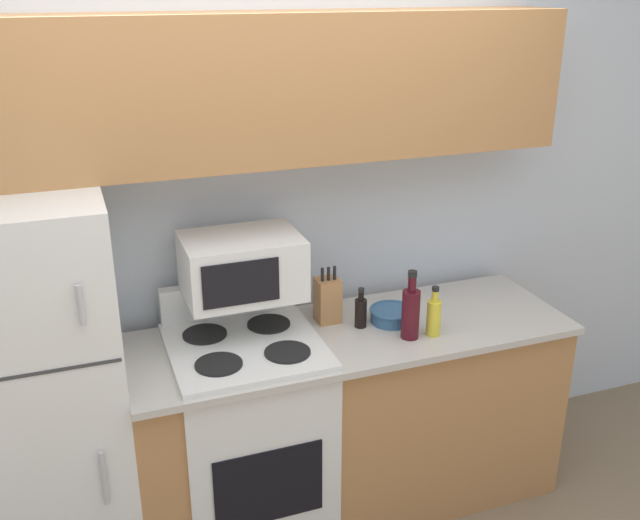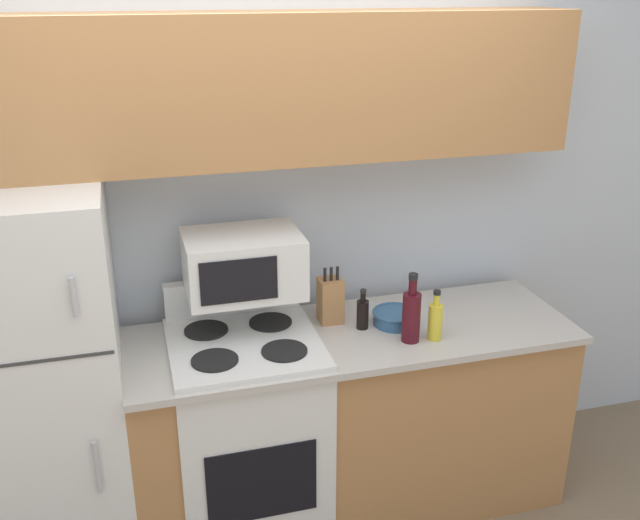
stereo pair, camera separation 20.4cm
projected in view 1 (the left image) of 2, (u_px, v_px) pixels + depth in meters
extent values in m
cube|color=silver|center=(251.00, 228.00, 3.15)|extent=(8.00, 0.05, 2.55)
cube|color=#B27A47|center=(349.00, 421.00, 3.23)|extent=(1.91, 0.60, 0.87)
cube|color=#BCB7AD|center=(352.00, 334.00, 3.04)|extent=(1.91, 0.64, 0.03)
cube|color=white|center=(36.00, 401.00, 2.70)|extent=(0.65, 0.65, 1.62)
cube|color=#383838|center=(23.00, 375.00, 2.32)|extent=(0.63, 0.01, 0.01)
cylinder|color=#B7B7BC|center=(81.00, 305.00, 2.28)|extent=(0.02, 0.02, 0.14)
cylinder|color=#B7B7BC|center=(104.00, 478.00, 2.53)|extent=(0.02, 0.02, 0.22)
cube|color=#B27A47|center=(258.00, 89.00, 2.75)|extent=(2.56, 0.33, 0.57)
cube|color=white|center=(249.00, 439.00, 3.05)|extent=(0.61, 0.60, 0.92)
cube|color=black|center=(269.00, 486.00, 2.80)|extent=(0.44, 0.01, 0.33)
cube|color=#2D2D2D|center=(245.00, 345.00, 2.89)|extent=(0.59, 0.58, 0.01)
cube|color=white|center=(228.00, 298.00, 3.10)|extent=(0.59, 0.06, 0.16)
cylinder|color=black|center=(219.00, 364.00, 2.72)|extent=(0.18, 0.18, 0.01)
cylinder|color=black|center=(287.00, 352.00, 2.81)|extent=(0.18, 0.18, 0.01)
cylinder|color=black|center=(205.00, 334.00, 2.95)|extent=(0.18, 0.18, 0.01)
cylinder|color=black|center=(269.00, 324.00, 3.04)|extent=(0.18, 0.18, 0.01)
cube|color=white|center=(242.00, 266.00, 2.89)|extent=(0.47, 0.34, 0.25)
cube|color=black|center=(241.00, 283.00, 2.73)|extent=(0.30, 0.01, 0.18)
cube|color=#B27A47|center=(328.00, 300.00, 3.10)|extent=(0.10, 0.10, 0.20)
cylinder|color=black|center=(322.00, 275.00, 3.03)|extent=(0.01, 0.01, 0.06)
cylinder|color=black|center=(328.00, 274.00, 3.04)|extent=(0.01, 0.01, 0.06)
cylinder|color=black|center=(335.00, 273.00, 3.05)|extent=(0.01, 0.01, 0.06)
cylinder|color=#335B84|center=(392.00, 316.00, 3.11)|extent=(0.19, 0.19, 0.06)
torus|color=#335B84|center=(392.00, 310.00, 3.10)|extent=(0.20, 0.20, 0.01)
cylinder|color=black|center=(361.00, 313.00, 3.05)|extent=(0.05, 0.05, 0.13)
cylinder|color=black|center=(361.00, 296.00, 3.02)|extent=(0.02, 0.02, 0.04)
cylinder|color=black|center=(361.00, 290.00, 3.01)|extent=(0.03, 0.03, 0.01)
cylinder|color=gold|center=(434.00, 318.00, 2.98)|extent=(0.06, 0.06, 0.15)
cylinder|color=gold|center=(435.00, 296.00, 2.94)|extent=(0.03, 0.03, 0.05)
cylinder|color=black|center=(436.00, 289.00, 2.93)|extent=(0.03, 0.03, 0.02)
cylinder|color=#470F19|center=(410.00, 315.00, 2.95)|extent=(0.08, 0.08, 0.21)
cylinder|color=#470F19|center=(412.00, 284.00, 2.90)|extent=(0.03, 0.03, 0.07)
cylinder|color=black|center=(413.00, 274.00, 2.88)|extent=(0.04, 0.04, 0.02)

